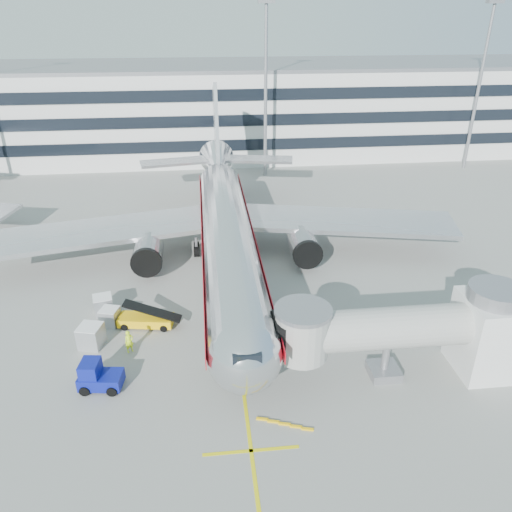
{
  "coord_description": "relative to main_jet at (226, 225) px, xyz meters",
  "views": [
    {
      "loc": [
        -2.14,
        -36.0,
        24.54
      ],
      "look_at": [
        2.38,
        4.73,
        4.0
      ],
      "focal_mm": 35.0,
      "sensor_mm": 36.0,
      "label": 1
    }
  ],
  "objects": [
    {
      "name": "main_jet",
      "position": [
        0.0,
        0.0,
        0.0
      ],
      "size": [
        50.95,
        48.7,
        16.06
      ],
      "color": "silver",
      "rests_on": "ground"
    },
    {
      "name": "cargo_container_left",
      "position": [
        -11.67,
        -13.66,
        -3.3
      ],
      "size": [
        2.13,
        2.13,
        1.86
      ],
      "color": "#B5B7BC",
      "rests_on": "ground"
    },
    {
      "name": "stop_bar",
      "position": [
        0.0,
        -25.72,
        -4.23
      ],
      "size": [
        6.0,
        0.25,
        0.01
      ],
      "primitive_type": "cube",
      "color": "yellow",
      "rests_on": "ground"
    },
    {
      "name": "ramp_worker",
      "position": [
        -8.53,
        -14.8,
        -3.28
      ],
      "size": [
        0.83,
        0.74,
        1.91
      ],
      "primitive_type": "imported",
      "rotation": [
        0.0,
        0.0,
        0.52
      ],
      "color": "#D6FF1A",
      "rests_on": "ground"
    },
    {
      "name": "ground",
      "position": [
        0.0,
        -11.72,
        -4.23
      ],
      "size": [
        180.0,
        180.0,
        0.0
      ],
      "primitive_type": "plane",
      "color": "gray",
      "rests_on": "ground"
    },
    {
      "name": "baggage_tug",
      "position": [
        -10.26,
        -18.8,
        -3.25
      ],
      "size": [
        3.2,
        2.27,
        2.25
      ],
      "color": "navy",
      "rests_on": "ground"
    },
    {
      "name": "cargo_container_right",
      "position": [
        -11.47,
        -8.91,
        -3.37
      ],
      "size": [
        1.93,
        1.93,
        1.71
      ],
      "color": "#B5B7BC",
      "rests_on": "ground"
    },
    {
      "name": "jet_bridge",
      "position": [
        12.18,
        -19.72,
        -0.36
      ],
      "size": [
        17.8,
        4.5,
        7.0
      ],
      "color": "silver",
      "rests_on": "ground"
    },
    {
      "name": "belt_loader",
      "position": [
        -7.54,
        -11.31,
        -3.58
      ],
      "size": [
        4.95,
        2.42,
        2.32
      ],
      "color": "yellow",
      "rests_on": "ground"
    },
    {
      "name": "lead_in_line",
      "position": [
        0.0,
        -1.72,
        -4.23
      ],
      "size": [
        0.25,
        70.0,
        0.01
      ],
      "primitive_type": "cube",
      "color": "yellow",
      "rests_on": "ground"
    },
    {
      "name": "light_mast_centre",
      "position": [
        8.0,
        30.28,
        10.64
      ],
      "size": [
        2.4,
        1.2,
        25.45
      ],
      "color": "gray",
      "rests_on": "ground"
    },
    {
      "name": "light_mast_east",
      "position": [
        42.0,
        30.28,
        10.64
      ],
      "size": [
        2.4,
        1.2,
        25.45
      ],
      "color": "gray",
      "rests_on": "ground"
    },
    {
      "name": "terminal",
      "position": [
        0.0,
        46.23,
        3.57
      ],
      "size": [
        150.0,
        24.25,
        15.6
      ],
      "color": "silver",
      "rests_on": "ground"
    },
    {
      "name": "cargo_container_front",
      "position": [
        -10.61,
        -10.75,
        -3.45
      ],
      "size": [
        1.81,
        1.81,
        1.55
      ],
      "color": "#B5B7BC",
      "rests_on": "ground"
    }
  ]
}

